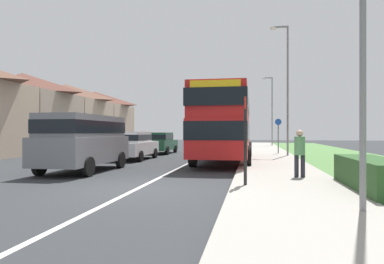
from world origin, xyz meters
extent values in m
plane|color=#2D3033|center=(0.00, 0.00, 0.00)|extent=(120.00, 120.00, 0.00)
cube|color=silver|center=(0.00, 8.00, 0.00)|extent=(0.14, 60.00, 0.01)
cube|color=#9E998E|center=(4.20, 6.00, 0.06)|extent=(3.20, 68.00, 0.12)
cube|color=#517F42|center=(8.50, 6.00, 0.04)|extent=(6.00, 68.00, 0.08)
cube|color=#2D5128|center=(6.30, 0.39, 0.45)|extent=(1.10, 3.81, 0.90)
cube|color=red|center=(1.75, 8.97, 1.32)|extent=(2.50, 9.70, 1.65)
cube|color=red|center=(1.75, 8.97, 2.92)|extent=(2.45, 9.50, 1.55)
cube|color=black|center=(1.75, 8.97, 1.65)|extent=(2.52, 9.74, 0.76)
cube|color=black|center=(1.75, 8.97, 3.00)|extent=(2.52, 9.74, 0.72)
cube|color=gold|center=(1.75, 4.17, 3.42)|extent=(2.00, 0.08, 0.44)
cylinder|color=black|center=(0.50, 11.97, 0.50)|extent=(0.30, 1.00, 1.00)
cylinder|color=black|center=(3.00, 11.97, 0.50)|extent=(0.30, 1.00, 1.00)
cylinder|color=black|center=(0.50, 6.30, 0.50)|extent=(0.30, 1.00, 1.00)
cylinder|color=black|center=(3.00, 6.30, 0.50)|extent=(0.30, 1.00, 1.00)
cube|color=slate|center=(-3.51, 3.67, 0.88)|extent=(1.95, 4.91, 1.05)
cube|color=slate|center=(-3.51, 3.67, 1.84)|extent=(1.72, 4.52, 0.86)
cube|color=black|center=(-3.51, 3.67, 1.79)|extent=(1.75, 4.56, 0.48)
cylinder|color=black|center=(-4.47, 5.19, 0.36)|extent=(0.20, 0.72, 0.72)
cylinder|color=black|center=(-2.56, 5.19, 0.36)|extent=(0.20, 0.72, 0.72)
cylinder|color=black|center=(-4.47, 2.15, 0.36)|extent=(0.20, 0.72, 0.72)
cylinder|color=black|center=(-2.56, 2.15, 0.36)|extent=(0.20, 0.72, 0.72)
cube|color=silver|center=(-3.62, 9.75, 0.66)|extent=(1.84, 4.47, 0.72)
cube|color=silver|center=(-3.62, 9.52, 1.32)|extent=(1.62, 2.46, 0.59)
cube|color=black|center=(-3.62, 9.52, 1.29)|extent=(1.65, 2.48, 0.33)
cylinder|color=black|center=(-4.52, 11.13, 0.30)|extent=(0.20, 0.60, 0.60)
cylinder|color=black|center=(-2.72, 11.13, 0.30)|extent=(0.20, 0.60, 0.60)
cylinder|color=black|center=(-4.52, 8.36, 0.30)|extent=(0.20, 0.60, 0.60)
cylinder|color=black|center=(-2.72, 8.36, 0.30)|extent=(0.20, 0.60, 0.60)
cube|color=#19472D|center=(-3.58, 15.43, 0.65)|extent=(1.82, 4.23, 0.70)
cube|color=#19472D|center=(-3.58, 15.22, 1.28)|extent=(1.60, 2.33, 0.57)
cube|color=black|center=(-3.58, 15.22, 1.25)|extent=(1.64, 2.35, 0.32)
cylinder|color=black|center=(-4.48, 16.74, 0.30)|extent=(0.20, 0.60, 0.60)
cylinder|color=black|center=(-2.69, 16.74, 0.30)|extent=(0.20, 0.60, 0.60)
cylinder|color=black|center=(-4.48, 14.12, 0.30)|extent=(0.20, 0.60, 0.60)
cylinder|color=black|center=(-2.69, 14.12, 0.30)|extent=(0.20, 0.60, 0.60)
cylinder|color=#23232D|center=(4.62, 2.41, 0.42)|extent=(0.14, 0.14, 0.85)
cylinder|color=#23232D|center=(4.82, 2.41, 0.42)|extent=(0.14, 0.14, 0.85)
cylinder|color=#518C56|center=(4.72, 2.41, 1.15)|extent=(0.34, 0.34, 0.60)
sphere|color=tan|center=(4.72, 2.41, 1.56)|extent=(0.22, 0.22, 0.22)
cylinder|color=black|center=(3.00, 0.47, 1.30)|extent=(0.09, 0.09, 2.60)
cube|color=red|center=(3.00, 0.47, 2.40)|extent=(0.04, 0.44, 0.32)
cube|color=black|center=(3.00, 0.49, 1.55)|extent=(0.06, 0.52, 0.68)
cylinder|color=slate|center=(4.97, 15.22, 1.05)|extent=(0.08, 0.08, 2.10)
cylinder|color=blue|center=(4.97, 15.22, 2.30)|extent=(0.44, 0.03, 0.44)
cylinder|color=slate|center=(5.25, -2.31, 3.84)|extent=(0.12, 0.12, 7.68)
cylinder|color=slate|center=(5.39, 13.10, 4.15)|extent=(0.12, 0.12, 8.30)
cube|color=slate|center=(4.94, 13.10, 8.25)|extent=(0.90, 0.10, 0.10)
cube|color=silver|center=(4.49, 13.10, 8.18)|extent=(0.36, 0.20, 0.14)
cylinder|color=slate|center=(5.35, 29.69, 3.83)|extent=(0.12, 0.12, 7.65)
cube|color=slate|center=(4.90, 29.69, 7.60)|extent=(0.90, 0.10, 0.10)
cube|color=silver|center=(4.45, 29.69, 7.53)|extent=(0.36, 0.20, 0.14)
cube|color=tan|center=(-14.97, 15.45, 2.34)|extent=(7.45, 6.30, 4.68)
pyramid|color=brown|center=(-14.97, 15.45, 5.51)|extent=(7.45, 6.30, 1.65)
cube|color=#C1A88E|center=(-14.97, 21.88, 2.34)|extent=(7.45, 6.30, 4.68)
pyramid|color=brown|center=(-14.97, 21.88, 5.51)|extent=(7.45, 6.30, 1.65)
cube|color=#C1A88E|center=(-14.97, 28.30, 2.34)|extent=(7.45, 6.30, 4.68)
pyramid|color=brown|center=(-14.97, 28.30, 5.51)|extent=(7.45, 6.30, 1.65)
camera|label=1|loc=(3.19, -9.23, 1.60)|focal=32.12mm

